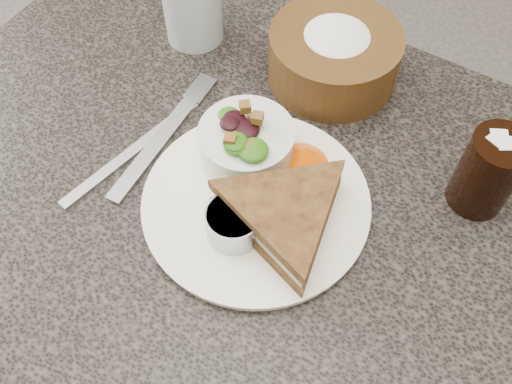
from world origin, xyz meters
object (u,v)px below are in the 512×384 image
Objects in this scene: dinner_plate at (256,203)px; salad_bowl at (246,139)px; dining_table at (259,315)px; water_glass at (192,0)px; sandwich at (285,215)px; cola_glass at (490,169)px; dressing_ramekin at (234,223)px; bread_basket at (335,49)px.

dinner_plate is 0.08m from salad_bowl.
salad_bowl is (-0.05, 0.04, 0.42)m from dining_table.
water_glass is (-0.24, 0.20, 0.44)m from dining_table.
dinner_plate is at bearing -48.33° from salad_bowl.
sandwich is at bearing -38.20° from water_glass.
dining_table is 0.51m from cola_glass.
dinner_plate is 2.31× the size of salad_bowl.
dressing_ramekin is at bearing -89.87° from dining_table.
dinner_plate is 0.05m from dressing_ramekin.
sandwich is 0.06m from dressing_ramekin.
dinner_plate is 2.27× the size of cola_glass.
dinner_plate is 0.27m from cola_glass.
cola_glass reaches higher than bread_basket.
bread_basket is (-0.02, 0.24, 0.04)m from dinner_plate.
dressing_ramekin is 0.30m from cola_glass.
dinner_plate is at bearing -84.37° from bread_basket.
dinner_plate is 0.06m from sandwich.
cola_glass reaches higher than sandwich.
salad_bowl is at bearing 163.10° from sandwich.
sandwich is 0.26m from bread_basket.
bread_basket reaches higher than salad_bowl.
dinner_plate is 0.32m from water_glass.
water_glass reaches higher than bread_basket.
salad_bowl is at bearing 131.67° from dinner_plate.
salad_bowl is 0.98× the size of cola_glass.
cola_glass is at bearing -20.39° from bread_basket.
dressing_ramekin is at bearing -47.42° from water_glass.
bread_basket reaches higher than dining_table.
dinner_plate is at bearing 91.24° from dressing_ramekin.
salad_bowl is 0.25m from water_glass.
dining_table is at bearing 82.60° from dinner_plate.
dinner_plate is 2.12× the size of water_glass.
sandwich reaches higher than dressing_ramekin.
water_glass is at bearing 172.59° from cola_glass.
water_glass is (-0.24, 0.26, 0.03)m from dressing_ramekin.
bread_basket is (-0.02, 0.29, 0.02)m from dressing_ramekin.
bread_basket is at bearing 94.89° from dressing_ramekin.
sandwich is (0.05, -0.02, 0.41)m from dining_table.
water_glass reaches higher than cola_glass.
dinner_plate reaches higher than dining_table.
dressing_ramekin is 0.55× the size of cola_glass.
sandwich reaches higher than dining_table.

